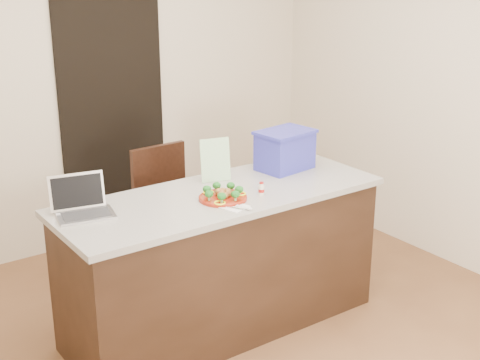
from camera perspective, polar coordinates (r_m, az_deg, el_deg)
ground at (r=4.32m, az=0.37°, el=-13.61°), size 4.00×4.00×0.00m
room_shell at (r=3.71m, az=0.42°, el=7.97°), size 4.00×4.00×4.00m
doorway at (r=5.58m, az=-10.75°, el=4.84°), size 0.90×0.02×2.00m
island at (r=4.28m, az=-1.59°, el=-6.90°), size 2.06×0.76×0.92m
plate at (r=3.99m, az=-1.47°, el=-1.52°), size 0.29×0.29×0.02m
meatballs at (r=3.99m, az=-1.40°, el=-1.14°), size 0.11×0.12×0.04m
broccoli at (r=3.98m, az=-1.48°, el=-0.90°), size 0.24×0.24×0.04m
pepper_rings at (r=3.99m, az=-1.48°, el=-1.38°), size 0.26×0.26×0.01m
napkin at (r=3.87m, az=-0.47°, el=-2.32°), size 0.17×0.17×0.01m
fork at (r=3.87m, az=-0.79°, el=-2.27°), size 0.07×0.15×0.00m
knife at (r=3.87m, az=0.06°, el=-2.22°), size 0.06×0.22×0.01m
yogurt_bottle at (r=4.07m, az=1.84°, el=-0.80°), size 0.04×0.04×0.08m
laptop at (r=3.87m, az=-13.37°, el=-1.98°), size 0.35×0.31×0.22m
leaflet at (r=4.28m, az=-2.11°, el=1.72°), size 0.20×0.09×0.28m
blue_box at (r=4.53m, az=3.85°, el=2.59°), size 0.41×0.32×0.27m
chair at (r=4.93m, az=-6.26°, el=-2.15°), size 0.46×0.46×0.99m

